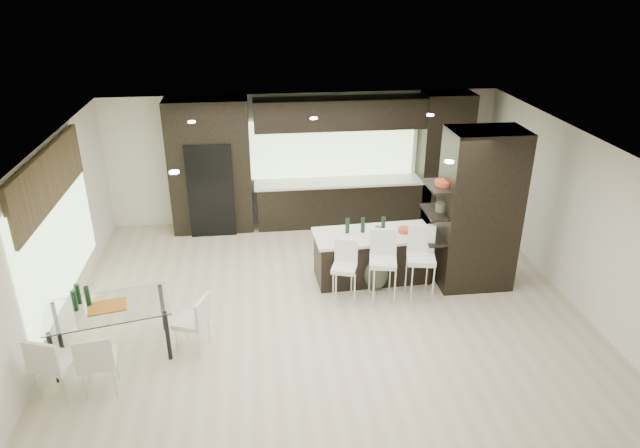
{
  "coord_description": "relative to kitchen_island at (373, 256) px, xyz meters",
  "views": [
    {
      "loc": [
        -1.0,
        -7.82,
        5.0
      ],
      "look_at": [
        0.0,
        0.6,
        1.15
      ],
      "focal_mm": 32.0,
      "sensor_mm": 36.0,
      "label": 1
    }
  ],
  "objects": [
    {
      "name": "ceiling_spots",
      "position": [
        -0.94,
        -0.51,
        2.26
      ],
      "size": [
        4.0,
        3.0,
        0.02
      ],
      "primitive_type": "cube",
      "color": "white",
      "rests_on": "ceiling"
    },
    {
      "name": "window_back",
      "position": [
        -0.34,
        2.7,
        1.13
      ],
      "size": [
        3.4,
        0.04,
        1.2
      ],
      "primitive_type": "cube",
      "color": "#B2D199",
      "rests_on": "back_wall"
    },
    {
      "name": "back_cabinetry",
      "position": [
        -0.44,
        2.41,
        0.93
      ],
      "size": [
        6.8,
        0.68,
        2.7
      ],
      "primitive_type": "cube",
      "color": "black",
      "rests_on": "ground"
    },
    {
      "name": "back_wall",
      "position": [
        -0.94,
        2.74,
        0.93
      ],
      "size": [
        8.0,
        0.02,
        2.7
      ],
      "primitive_type": "cube",
      "color": "silver",
      "rests_on": "ground"
    },
    {
      "name": "right_wall",
      "position": [
        3.06,
        -0.76,
        0.93
      ],
      "size": [
        0.02,
        7.0,
        2.7
      ],
      "primitive_type": "cube",
      "color": "silver",
      "rests_on": "ground"
    },
    {
      "name": "bench",
      "position": [
        -0.2,
        0.08,
        -0.17
      ],
      "size": [
        1.38,
        0.91,
        0.49
      ],
      "primitive_type": "cube",
      "rotation": [
        0.0,
        0.0,
        0.36
      ],
      "color": "black",
      "rests_on": "ground"
    },
    {
      "name": "floor_vase",
      "position": [
        -0.02,
        -0.37,
        0.15
      ],
      "size": [
        0.48,
        0.48,
        1.15
      ],
      "primitive_type": null,
      "rotation": [
        0.0,
        0.0,
        -0.16
      ],
      "color": "#3E4935",
      "rests_on": "ground"
    },
    {
      "name": "window_left",
      "position": [
        -4.9,
        -0.56,
        0.93
      ],
      "size": [
        0.04,
        3.2,
        1.9
      ],
      "primitive_type": "cube",
      "color": "#B2D199",
      "rests_on": "left_wall"
    },
    {
      "name": "chair_end",
      "position": [
        -2.94,
        -1.71,
        -0.03
      ],
      "size": [
        0.55,
        0.55,
        0.79
      ],
      "primitive_type": "cube",
      "rotation": [
        0.0,
        0.0,
        1.21
      ],
      "color": "silver",
      "rests_on": "ground"
    },
    {
      "name": "ceiling",
      "position": [
        -0.94,
        -0.76,
        2.28
      ],
      "size": [
        8.0,
        7.0,
        0.02
      ],
      "primitive_type": "cube",
      "color": "white",
      "rests_on": "ground"
    },
    {
      "name": "chair_far",
      "position": [
        -4.53,
        -2.47,
        0.0
      ],
      "size": [
        0.58,
        0.58,
        0.84
      ],
      "primitive_type": "cube",
      "rotation": [
        0.0,
        0.0,
        -0.33
      ],
      "color": "silver",
      "rests_on": "ground"
    },
    {
      "name": "partition_column",
      "position": [
        1.66,
        -0.36,
        0.93
      ],
      "size": [
        1.2,
        0.8,
        2.7
      ],
      "primitive_type": "cube",
      "color": "black",
      "rests_on": "ground"
    },
    {
      "name": "chair_near",
      "position": [
        -4.03,
        -2.47,
        -0.0
      ],
      "size": [
        0.51,
        0.51,
        0.84
      ],
      "primitive_type": "cube",
      "rotation": [
        0.0,
        0.0,
        0.14
      ],
      "color": "silver",
      "rests_on": "ground"
    },
    {
      "name": "dining_table",
      "position": [
        -4.03,
        -1.71,
        -0.04
      ],
      "size": [
        1.76,
        1.23,
        0.77
      ],
      "primitive_type": "cube",
      "rotation": [
        0.0,
        0.0,
        0.22
      ],
      "color": "white",
      "rests_on": "ground"
    },
    {
      "name": "left_wall",
      "position": [
        -4.94,
        -0.76,
        0.93
      ],
      "size": [
        0.02,
        7.0,
        2.7
      ],
      "primitive_type": "cube",
      "color": "silver",
      "rests_on": "ground"
    },
    {
      "name": "stone_accent",
      "position": [
        -4.87,
        -0.56,
        1.83
      ],
      "size": [
        0.08,
        3.0,
        0.8
      ],
      "primitive_type": "cube",
      "color": "brown",
      "rests_on": "left_wall"
    },
    {
      "name": "stool_right",
      "position": [
        0.62,
        -0.75,
        0.08
      ],
      "size": [
        0.52,
        0.52,
        0.99
      ],
      "primitive_type": "cube",
      "rotation": [
        0.0,
        0.0,
        -0.2
      ],
      "color": "silver",
      "rests_on": "ground"
    },
    {
      "name": "refrigerator",
      "position": [
        -2.84,
        2.36,
        0.53
      ],
      "size": [
        0.9,
        0.68,
        1.9
      ],
      "primitive_type": "cube",
      "color": "black",
      "rests_on": "ground"
    },
    {
      "name": "stool_left",
      "position": [
        -0.62,
        -0.72,
        0.0
      ],
      "size": [
        0.47,
        0.47,
        0.84
      ],
      "primitive_type": "cube",
      "rotation": [
        0.0,
        0.0,
        -0.33
      ],
      "color": "silver",
      "rests_on": "ground"
    },
    {
      "name": "kitchen_island",
      "position": [
        0.0,
        0.0,
        0.0
      ],
      "size": [
        2.06,
        0.96,
        0.84
      ],
      "primitive_type": "cube",
      "rotation": [
        0.0,
        0.0,
        0.05
      ],
      "color": "black",
      "rests_on": "ground"
    },
    {
      "name": "ground",
      "position": [
        -0.94,
        -0.76,
        -0.42
      ],
      "size": [
        8.0,
        8.0,
        0.0
      ],
      "primitive_type": "plane",
      "color": "#C4B295",
      "rests_on": "ground"
    },
    {
      "name": "stool_mid",
      "position": [
        0.0,
        -0.75,
        0.06
      ],
      "size": [
        0.5,
        0.5,
        0.96
      ],
      "primitive_type": "cube",
      "rotation": [
        0.0,
        0.0,
        -0.21
      ],
      "color": "silver",
      "rests_on": "ground"
    }
  ]
}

